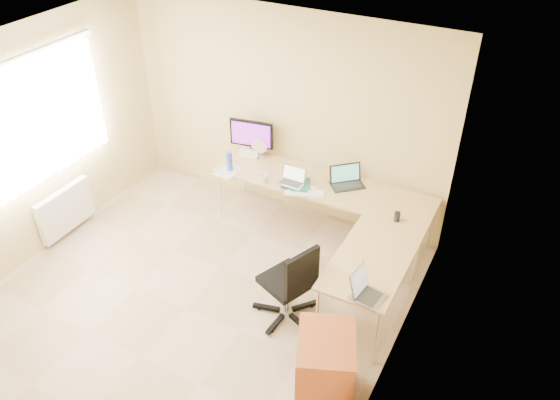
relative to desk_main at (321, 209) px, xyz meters
The scene contains 25 objects.
floor 2.02m from the desk_main, 111.40° to the right, with size 4.50×4.50×0.00m, color tan.
ceiling 2.99m from the desk_main, 111.40° to the right, with size 4.50×4.50×0.00m, color white.
wall_back 1.25m from the desk_main, 151.11° to the left, with size 4.50×4.50×0.00m, color #D7B976.
wall_left 3.50m from the desk_main, 146.78° to the right, with size 4.50×4.50×0.00m, color #D7B976.
wall_right 2.49m from the desk_main, 53.38° to the right, with size 4.50×4.50×0.00m, color #D7B976.
desk_main is the anchor object (origin of this frame).
desk_return 1.40m from the desk_main, 45.73° to the right, with size 0.70×1.30×0.73m, color tan.
monitor 1.25m from the desk_main, 169.48° to the left, with size 0.56×0.18×0.48m, color black.
book_stack 0.48m from the desk_main, 138.94° to the right, with size 0.21×0.28×0.05m, color #11685E.
laptop_center 0.63m from the desk_main, 141.39° to the right, with size 0.30×0.23×0.19m, color #A4A8B9.
laptop_black 0.56m from the desk_main, 18.70° to the left, with size 0.38×0.28×0.24m, color black.
keyboard 0.49m from the desk_main, 109.12° to the right, with size 0.45×0.13×0.02m, color white.
mouse 0.42m from the desk_main, 103.35° to the right, with size 0.09×0.06×0.03m, color white.
mug 0.81m from the desk_main, 154.66° to the right, with size 0.11×0.11×0.11m, color white.
cd_stack 0.59m from the desk_main, 138.47° to the right, with size 0.12×0.12×0.03m, color silver.
water_bottle 1.25m from the desk_main, 167.19° to the right, with size 0.07×0.07×0.25m, color blue.
papers 1.22m from the desk_main, 166.00° to the right, with size 0.24×0.34×0.01m, color silver.
white_box 1.19m from the desk_main, 169.72° to the left, with size 0.25×0.18×0.09m, color white.
desk_fan 1.09m from the desk_main, 168.09° to the left, with size 0.20×0.20×0.25m, color beige.
black_cup 1.12m from the desk_main, 16.66° to the right, with size 0.06×0.06×0.11m, color black.
laptop_return 1.95m from the desk_main, 53.56° to the right, with size 0.26×0.33×0.22m, color #9F9FA7.
office_chair 1.45m from the desk_main, 79.96° to the right, with size 0.58×0.58×0.97m, color black.
cabinet 2.40m from the desk_main, 65.16° to the right, with size 0.47×0.59×0.81m, color #A97C32.
radiator 3.11m from the desk_main, 152.24° to the right, with size 0.09×0.80×0.55m, color white.
window 3.35m from the desk_main, 152.41° to the right, with size 0.10×1.80×1.40m, color white.
Camera 1 is at (2.81, -3.19, 4.27)m, focal length 35.39 mm.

